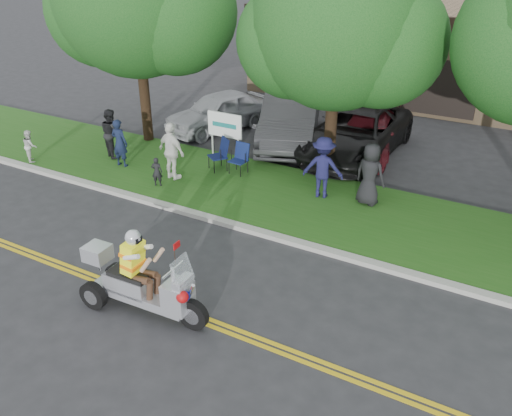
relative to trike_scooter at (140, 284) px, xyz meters
The scene contains 23 objects.
ground 1.08m from the trike_scooter, 77.55° to the left, with size 120.00×120.00×0.00m, color #28282B.
centerline_near 0.72m from the trike_scooter, 54.29° to the left, with size 60.00×0.10×0.01m, color gold.
centerline_far 0.79m from the trike_scooter, 66.10° to the left, with size 60.00×0.10×0.01m, color gold.
curb 3.94m from the trike_scooter, 87.28° to the left, with size 60.00×0.25×0.12m, color #A8A89E.
grass_verge 6.07m from the trike_scooter, 88.25° to the left, with size 60.00×4.00×0.10m, color #205416.
commercial_building 19.98m from the trike_scooter, 83.71° to the left, with size 18.00×8.20×4.00m.
tree_left 10.89m from the trike_scooter, 128.48° to the left, with size 6.62×5.40×7.78m.
tree_mid 8.94m from the trike_scooter, 84.77° to the left, with size 5.88×4.80×7.05m.
business_sign 7.94m from the trike_scooter, 110.06° to the left, with size 1.25×0.06×1.75m.
trike_scooter is the anchor object (origin of this frame).
lawn_chair_a 7.24m from the trike_scooter, 109.97° to the left, with size 0.76×0.77×1.03m.
lawn_chair_b 7.12m from the trike_scooter, 104.73° to the left, with size 0.53×0.55×0.95m.
spectator_adult_left 7.71m from the trike_scooter, 134.97° to the left, with size 0.57×0.37×1.56m, color #131B36.
spectator_adult_mid 8.63m from the trike_scooter, 136.39° to the left, with size 0.79×0.62×1.63m, color black.
spectator_adult_right 6.40m from the trike_scooter, 121.60° to the left, with size 1.04×0.43×1.78m, color white.
spectator_chair_a 6.65m from the trike_scooter, 80.31° to the left, with size 1.15×0.66×1.78m, color #181843.
spectator_chair_b 7.19m from the trike_scooter, 70.30° to the left, with size 0.86×0.56×1.76m, color black.
child_left 5.90m from the trike_scooter, 125.68° to the left, with size 0.33×0.21×0.90m, color black.
child_right 9.36m from the trike_scooter, 152.68° to the left, with size 0.51×0.40×1.05m, color silver.
parked_car_far_left 11.34m from the trike_scooter, 115.13° to the left, with size 1.74×4.32×1.47m, color #AEB0B6.
parked_car_left 10.57m from the trike_scooter, 99.89° to the left, with size 1.89×5.43×1.79m, color #2D2D2F.
parked_car_mid 10.36m from the trike_scooter, 86.04° to the left, with size 2.62×5.69×1.58m, color black.
parked_car_right 10.83m from the trike_scooter, 84.78° to the left, with size 1.88×4.63×1.35m, color #410F14.
Camera 1 is at (6.23, -7.44, 6.91)m, focal length 38.00 mm.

